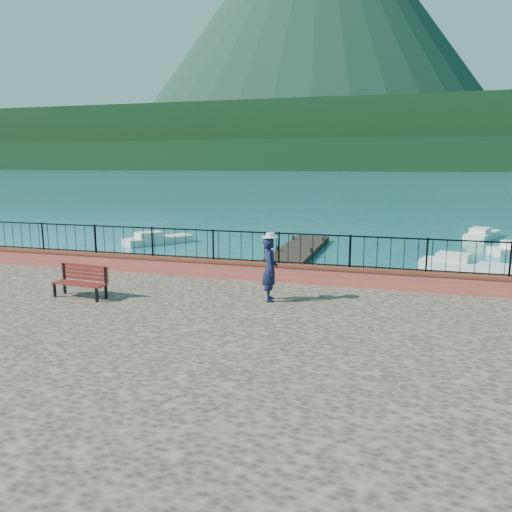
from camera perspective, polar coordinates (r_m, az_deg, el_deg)
The scene contains 14 objects.
ground at distance 12.73m, azimuth -0.17°, elevation -11.98°, with size 2000.00×2000.00×0.00m, color #19596B.
promenade at distance 7.57m, azimuth -14.47°, elevation -24.30°, with size 30.00×20.00×1.20m, color #332821.
parapet at distance 15.71m, azimuth 3.67°, elevation -1.91°, with size 28.00×0.46×0.58m, color #C84C48.
railing at distance 15.56m, azimuth 3.70°, elevation 0.84°, with size 27.00×0.05×0.95m, color black.
dock at distance 24.34m, azimuth 3.35°, elevation -0.62°, with size 2.00×16.00×0.30m, color #2D231C.
far_forest at distance 311.31m, azimuth 16.03°, elevation 11.00°, with size 900.00×60.00×18.00m, color black.
foothills at distance 371.67m, azimuth 16.23°, elevation 12.87°, with size 900.00×120.00×44.00m, color black.
volcano at distance 745.23m, azimuth 6.95°, elevation 24.95°, with size 560.00×560.00×380.00m, color #142D23.
park_bench at distance 14.70m, azimuth -19.38°, elevation -3.44°, with size 1.64×0.67×0.89m.
person at distance 13.42m, azimuth 1.61°, elevation -1.53°, with size 0.63×0.42×1.74m, color #111633.
hat at distance 13.26m, azimuth 1.63°, elevation 2.40°, with size 0.44×0.44×0.12m, color silver.
boat_1 at distance 24.70m, azimuth 22.97°, elevation -0.70°, with size 4.06×1.30×0.80m, color silver.
boat_3 at distance 31.11m, azimuth -11.08°, elevation 2.13°, with size 4.22×1.30×0.80m, color silver.
boat_5 at distance 35.72m, azimuth 24.48°, elevation 2.45°, with size 4.11×1.30×0.80m, color silver.
Camera 1 is at (3.34, -11.27, 4.90)m, focal length 35.00 mm.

